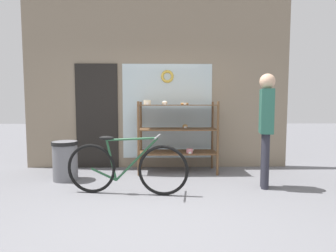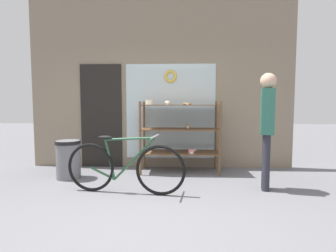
{
  "view_description": "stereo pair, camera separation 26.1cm",
  "coord_description": "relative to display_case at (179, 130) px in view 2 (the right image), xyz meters",
  "views": [
    {
      "loc": [
        0.11,
        -3.0,
        1.28
      ],
      "look_at": [
        0.19,
        1.25,
        0.94
      ],
      "focal_mm": 28.0,
      "sensor_mm": 36.0,
      "label": 1
    },
    {
      "loc": [
        0.37,
        -2.99,
        1.28
      ],
      "look_at": [
        0.19,
        1.25,
        0.94
      ],
      "focal_mm": 28.0,
      "sensor_mm": 36.0,
      "label": 2
    }
  ],
  "objects": [
    {
      "name": "bicycle",
      "position": [
        -0.8,
        -1.25,
        -0.43
      ],
      "size": [
        1.76,
        0.46,
        0.85
      ],
      "rotation": [
        0.0,
        0.0,
        -0.13
      ],
      "color": "black",
      "rests_on": "ground_plane"
    },
    {
      "name": "trash_bin",
      "position": [
        -1.93,
        -0.52,
        -0.45
      ],
      "size": [
        0.43,
        0.43,
        0.67
      ],
      "color": "slate",
      "rests_on": "ground_plane"
    },
    {
      "name": "storefront_facade",
      "position": [
        -0.41,
        0.42,
        0.99
      ],
      "size": [
        5.33,
        0.13,
        3.7
      ],
      "color": "gray",
      "rests_on": "ground_plane"
    },
    {
      "name": "display_case",
      "position": [
        0.0,
        0.0,
        0.0
      ],
      "size": [
        1.48,
        0.57,
        1.37
      ],
      "color": "brown",
      "rests_on": "ground_plane"
    },
    {
      "name": "ground_plane",
      "position": [
        -0.38,
        -1.94,
        -0.81
      ],
      "size": [
        30.0,
        30.0,
        0.0
      ],
      "primitive_type": "plane",
      "color": "slate"
    },
    {
      "name": "pedestrian",
      "position": [
        1.3,
        -1.0,
        0.23
      ],
      "size": [
        0.25,
        0.35,
        1.75
      ],
      "rotation": [
        0.0,
        0.0,
        -1.81
      ],
      "color": "#282833",
      "rests_on": "ground_plane"
    }
  ]
}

